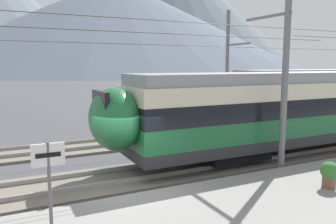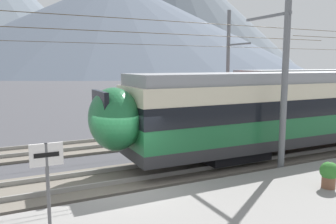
% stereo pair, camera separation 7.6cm
% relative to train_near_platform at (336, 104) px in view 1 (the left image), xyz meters
% --- Properties ---
extents(ground_plane, '(400.00, 400.00, 0.00)m').
position_rel_train_near_platform_xyz_m(ground_plane, '(-11.66, -1.57, -2.22)').
color(ground_plane, '#424247').
extents(track_near, '(120.00, 3.00, 0.28)m').
position_rel_train_near_platform_xyz_m(track_near, '(-11.66, 0.00, -2.15)').
color(track_near, '#6B6359').
rests_on(track_near, ground).
extents(track_far, '(120.00, 3.00, 0.28)m').
position_rel_train_near_platform_xyz_m(track_far, '(-11.66, 5.38, -2.15)').
color(track_far, '#6B6359').
rests_on(track_far, ground).
extents(train_near_platform, '(24.69, 2.89, 4.27)m').
position_rel_train_near_platform_xyz_m(train_near_platform, '(0.00, 0.00, 0.00)').
color(train_near_platform, '#2D2D30').
rests_on(train_near_platform, track_near).
extents(catenary_mast_mid, '(42.17, 2.42, 7.27)m').
position_rel_train_near_platform_xyz_m(catenary_mast_mid, '(-5.68, -1.96, 1.65)').
color(catenary_mast_mid, slate).
rests_on(catenary_mast_mid, ground).
extents(catenary_mast_far_side, '(42.17, 2.42, 7.79)m').
position_rel_train_near_platform_xyz_m(catenary_mast_far_side, '(-1.31, 7.35, 1.82)').
color(catenary_mast_far_side, slate).
rests_on(catenary_mast_far_side, ground).
extents(platform_sign, '(0.70, 0.08, 2.13)m').
position_rel_train_near_platform_xyz_m(platform_sign, '(-14.31, -3.99, -0.27)').
color(platform_sign, '#59595B').
rests_on(platform_sign, platform_slab).
extents(potted_plant_platform_edge, '(0.57, 0.57, 0.83)m').
position_rel_train_near_platform_xyz_m(potted_plant_platform_edge, '(-6.13, -4.60, -1.36)').
color(potted_plant_platform_edge, brown).
rests_on(potted_plant_platform_edge, platform_slab).
extents(mountain_central_peak, '(202.35, 202.35, 50.32)m').
position_rel_train_near_platform_xyz_m(mountain_central_peak, '(42.30, 171.15, 22.94)').
color(mountain_central_peak, '#515B6B').
rests_on(mountain_central_peak, ground).
extents(mountain_right_ridge, '(181.81, 181.81, 84.93)m').
position_rel_train_near_platform_xyz_m(mountain_right_ridge, '(95.55, 212.66, 40.24)').
color(mountain_right_ridge, slate).
rests_on(mountain_right_ridge, ground).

